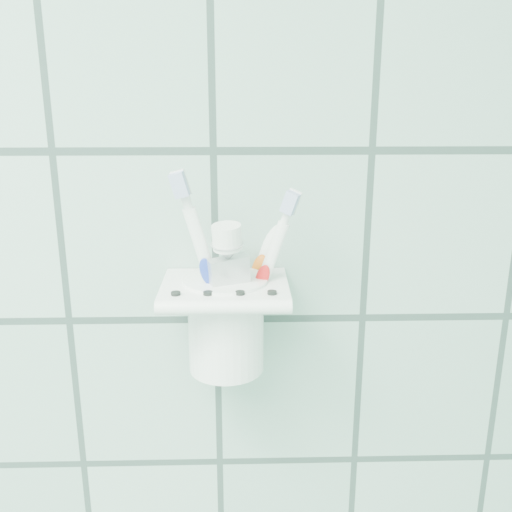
{
  "coord_description": "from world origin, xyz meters",
  "views": [
    {
      "loc": [
        0.69,
        0.61,
        1.5
      ],
      "look_at": [
        0.7,
        1.1,
        1.35
      ],
      "focal_mm": 40.0,
      "sensor_mm": 36.0,
      "label": 1
    }
  ],
  "objects": [
    {
      "name": "toothpaste_tube",
      "position": [
        0.68,
        1.15,
        1.31
      ],
      "size": [
        0.05,
        0.04,
        0.16
      ],
      "rotation": [
        0.09,
        -0.08,
        0.37
      ],
      "color": "silver",
      "rests_on": "cup"
    },
    {
      "name": "toothbrush_orange",
      "position": [
        0.68,
        1.17,
        1.32
      ],
      "size": [
        0.07,
        0.04,
        0.19
      ],
      "rotation": [
        -0.01,
        0.35,
        -0.44
      ],
      "color": "white",
      "rests_on": "cup"
    },
    {
      "name": "toothbrush_pink",
      "position": [
        0.68,
        1.15,
        1.33
      ],
      "size": [
        0.06,
        0.02,
        0.21
      ],
      "rotation": [
        0.08,
        -0.26,
        -0.11
      ],
      "color": "white",
      "rests_on": "cup"
    },
    {
      "name": "toothbrush_blue",
      "position": [
        0.67,
        1.17,
        1.32
      ],
      "size": [
        0.07,
        0.06,
        0.19
      ],
      "rotation": [
        -0.38,
        0.24,
        -0.43
      ],
      "color": "white",
      "rests_on": "cup"
    },
    {
      "name": "cup",
      "position": [
        0.67,
        1.16,
        1.27
      ],
      "size": [
        0.09,
        0.09,
        0.1
      ],
      "color": "white",
      "rests_on": "holder_bracket"
    },
    {
      "name": "holder_bracket",
      "position": [
        0.67,
        1.15,
        1.3
      ],
      "size": [
        0.13,
        0.1,
        0.04
      ],
      "color": "white",
      "rests_on": "wall_back"
    }
  ]
}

